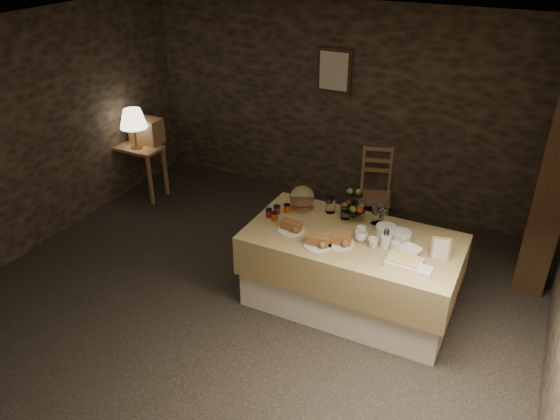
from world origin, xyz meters
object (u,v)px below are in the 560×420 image
at_px(chair, 377,185).
at_px(timber_column, 557,174).
at_px(wine_rack, 146,130).
at_px(fruit_stand, 353,206).
at_px(console_table, 138,155).
at_px(table_lamp, 133,119).
at_px(buffet_table, 351,266).

xyz_separation_m(chair, timber_column, (1.96, -0.86, 0.91)).
distance_m(wine_rack, chair, 3.16).
distance_m(wine_rack, fruit_stand, 3.36).
distance_m(wine_rack, timber_column, 4.99).
distance_m(console_table, wine_rack, 0.35).
xyz_separation_m(timber_column, fruit_stand, (-1.72, -0.80, -0.36)).
height_order(timber_column, fruit_stand, timber_column).
height_order(console_table, timber_column, timber_column).
bearing_deg(table_lamp, console_table, 135.00).
bearing_deg(buffet_table, table_lamp, 164.23).
xyz_separation_m(wine_rack, timber_column, (4.97, -0.05, 0.40)).
relative_size(buffet_table, fruit_stand, 5.61).
height_order(buffet_table, chair, chair).
bearing_deg(chair, buffet_table, -95.95).
height_order(chair, timber_column, timber_column).
bearing_deg(buffet_table, chair, 100.57).
relative_size(console_table, table_lamp, 1.36).
bearing_deg(chair, wine_rack, 178.54).
bearing_deg(timber_column, buffet_table, -144.55).
relative_size(wine_rack, fruit_stand, 1.17).
bearing_deg(buffet_table, fruit_stand, 111.13).
height_order(table_lamp, timber_column, timber_column).
distance_m(chair, fruit_stand, 1.77).
bearing_deg(wine_rack, buffet_table, -19.32).
bearing_deg(fruit_stand, table_lamp, 169.19).
height_order(console_table, chair, chair).
distance_m(buffet_table, chair, 2.03).
distance_m(console_table, table_lamp, 0.54).
xyz_separation_m(table_lamp, fruit_stand, (3.25, -0.62, -0.19)).
bearing_deg(table_lamp, chair, 19.06).
bearing_deg(timber_column, table_lamp, -177.95).
bearing_deg(buffet_table, console_table, 163.67).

